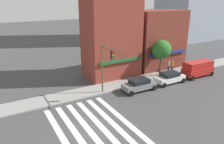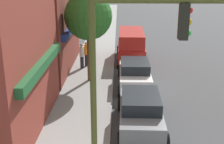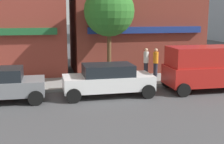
{
  "view_description": "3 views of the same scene",
  "coord_description": "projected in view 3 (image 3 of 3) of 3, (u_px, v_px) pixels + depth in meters",
  "views": [
    {
      "loc": [
        -7.25,
        -16.02,
        11.44
      ],
      "look_at": [
        4.22,
        4.0,
        3.5
      ],
      "focal_mm": 35.0,
      "sensor_mm": 36.0,
      "label": 1
    },
    {
      "loc": [
        -4.0,
        5.7,
        6.74
      ],
      "look_at": [
        10.52,
        6.0,
        2.0
      ],
      "focal_mm": 50.0,
      "sensor_mm": 36.0,
      "label": 2
    },
    {
      "loc": [
        10.83,
        -10.03,
        4.08
      ],
      "look_at": [
        14.11,
        4.7,
        1.2
      ],
      "focal_mm": 50.0,
      "sensor_mm": 36.0,
      "label": 3
    }
  ],
  "objects": [
    {
      "name": "sedan_white",
      "position": [
        108.0,
        79.0,
        15.38
      ],
      "size": [
        4.4,
        2.02,
        1.59
      ],
      "rotation": [
        0.0,
        0.0,
        0.0
      ],
      "color": "white",
      "rests_on": "ground_plane"
    },
    {
      "name": "van_red",
      "position": [
        213.0,
        66.0,
        16.51
      ],
      "size": [
        5.03,
        2.22,
        2.34
      ],
      "rotation": [
        0.0,
        0.0,
        -0.02
      ],
      "color": "#B21E19",
      "rests_on": "ground_plane"
    },
    {
      "name": "pedestrian_orange_vest",
      "position": [
        156.0,
        62.0,
        19.29
      ],
      "size": [
        0.32,
        0.32,
        1.77
      ],
      "rotation": [
        0.0,
        0.0,
        5.66
      ],
      "color": "#23232D",
      "rests_on": "sidewalk_left"
    },
    {
      "name": "pedestrian_white_shirt",
      "position": [
        146.0,
        62.0,
        19.42
      ],
      "size": [
        0.32,
        0.32,
        1.77
      ],
      "rotation": [
        0.0,
        0.0,
        5.18
      ],
      "color": "#23232D",
      "rests_on": "sidewalk_left"
    },
    {
      "name": "street_tree",
      "position": [
        109.0,
        11.0,
        17.59
      ],
      "size": [
        2.87,
        2.87,
        5.46
      ],
      "color": "brown",
      "rests_on": "sidewalk_left"
    }
  ]
}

